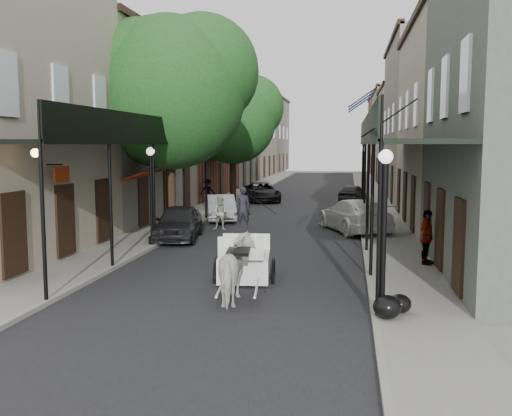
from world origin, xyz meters
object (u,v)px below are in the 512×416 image
at_px(pedestrian_sidewalk_left, 208,191).
at_px(car_right_near, 354,215).
at_px(tree_near, 179,87).
at_px(car_right_far, 352,193).
at_px(tree_far, 238,116).
at_px(pedestrian_sidewalk_right, 427,237).
at_px(carriage, 245,242).
at_px(pedestrian_walking, 221,213).
at_px(car_left_mid, 221,208).
at_px(lamppost_left, 151,194).
at_px(horse, 238,269).
at_px(car_left_far, 261,192).
at_px(car_left_near, 179,222).
at_px(lamppost_right_far, 363,178).
at_px(lamppost_right_near, 384,230).

bearing_deg(pedestrian_sidewalk_left, car_right_near, 135.51).
bearing_deg(pedestrian_sidewalk_left, tree_near, 99.75).
distance_m(pedestrian_sidewalk_left, car_right_far, 10.09).
xyz_separation_m(tree_near, car_right_near, (7.80, 1.02, -5.74)).
distance_m(tree_far, pedestrian_sidewalk_right, 23.19).
relative_size(carriage, car_right_near, 0.55).
height_order(carriage, pedestrian_walking, carriage).
distance_m(car_left_mid, car_right_near, 7.35).
distance_m(carriage, pedestrian_sidewalk_right, 5.90).
distance_m(carriage, car_left_mid, 12.91).
bearing_deg(pedestrian_sidewalk_right, lamppost_left, 102.58).
distance_m(pedestrian_walking, pedestrian_sidewalk_left, 10.71).
xyz_separation_m(tree_far, car_right_near, (7.85, -12.98, -5.09)).
distance_m(horse, pedestrian_sidewalk_left, 22.85).
bearing_deg(carriage, car_left_far, 91.20).
bearing_deg(pedestrian_walking, car_left_far, 84.65).
relative_size(tree_far, car_right_far, 2.42).
bearing_deg(pedestrian_sidewalk_left, car_left_near, 100.97).
distance_m(pedestrian_sidewalk_left, car_left_near, 13.27).
xyz_separation_m(lamppost_right_far, horse, (-3.47, -19.00, -1.21)).
relative_size(tree_near, horse, 4.86).
xyz_separation_m(pedestrian_sidewalk_left, car_left_near, (2.05, -13.11, -0.20)).
height_order(lamppost_left, car_left_far, lamppost_left).
bearing_deg(tree_far, lamppost_right_near, -72.32).
relative_size(car_left_mid, car_right_far, 1.12).
bearing_deg(car_right_near, car_right_far, -111.34).
height_order(tree_near, pedestrian_sidewalk_left, tree_near).
distance_m(tree_near, carriage, 11.11).
relative_size(tree_far, lamppost_left, 2.32).
bearing_deg(car_right_far, car_left_far, 21.20).
xyz_separation_m(lamppost_right_far, pedestrian_sidewalk_left, (-9.75, 2.97, -1.13)).
bearing_deg(tree_far, pedestrian_sidewalk_left, -113.63).
bearing_deg(car_left_mid, pedestrian_sidewalk_right, -63.92).
bearing_deg(car_left_near, car_right_near, 16.68).
bearing_deg(carriage, pedestrian_sidewalk_left, 100.91).
relative_size(tree_far, pedestrian_sidewalk_left, 5.38).
bearing_deg(car_right_far, lamppost_left, 80.12).
distance_m(lamppost_right_near, lamppost_right_far, 20.00).
bearing_deg(tree_near, lamppost_left, -88.66).
height_order(tree_near, lamppost_right_near, tree_near).
xyz_separation_m(carriage, car_right_far, (3.26, 23.39, -0.48)).
bearing_deg(horse, tree_near, -72.93).
bearing_deg(lamppost_right_far, car_left_mid, -151.27).
relative_size(tree_near, car_left_near, 2.29).
relative_size(lamppost_right_far, car_left_mid, 0.93).
bearing_deg(car_right_near, lamppost_left, 12.67).
xyz_separation_m(lamppost_right_far, car_right_far, (-0.50, 6.98, -1.44)).
xyz_separation_m(car_left_far, car_right_far, (6.20, 0.98, -0.05)).
bearing_deg(car_right_far, horse, 95.68).
bearing_deg(car_right_near, car_left_mid, -43.76).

